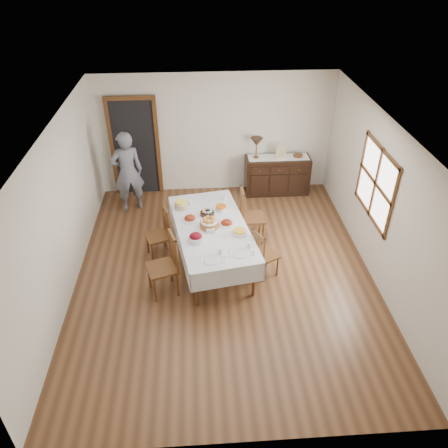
{
  "coord_description": "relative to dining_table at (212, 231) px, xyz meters",
  "views": [
    {
      "loc": [
        -0.39,
        -5.74,
        4.9
      ],
      "look_at": [
        0.0,
        0.1,
        0.95
      ],
      "focal_mm": 35.0,
      "sensor_mm": 36.0,
      "label": 1
    }
  ],
  "objects": [
    {
      "name": "chair_right_far",
      "position": [
        0.73,
        0.68,
        -0.15
      ],
      "size": [
        0.46,
        0.46,
        1.07
      ],
      "rotation": [
        0.0,
        0.0,
        1.61
      ],
      "color": "#543117",
      "rests_on": "ground"
    },
    {
      "name": "glass_far_b",
      "position": [
        0.28,
        0.85,
        0.15
      ],
      "size": [
        0.07,
        0.07,
        0.11
      ],
      "color": "white",
      "rests_on": "dining_table"
    },
    {
      "name": "carrot_bowl",
      "position": [
        0.19,
        0.5,
        0.14
      ],
      "size": [
        0.19,
        0.19,
        0.09
      ],
      "color": "silver",
      "rests_on": "dining_table"
    },
    {
      "name": "beet_bowl",
      "position": [
        -0.27,
        -0.4,
        0.16
      ],
      "size": [
        0.25,
        0.25,
        0.15
      ],
      "color": "silver",
      "rests_on": "dining_table"
    },
    {
      "name": "butter_dish",
      "position": [
        -0.03,
        -0.17,
        0.13
      ],
      "size": [
        0.15,
        0.11,
        0.07
      ],
      "color": "silver",
      "rests_on": "dining_table"
    },
    {
      "name": "sideboard",
      "position": [
        1.54,
        2.43,
        -0.27
      ],
      "size": [
        1.4,
        0.51,
        0.84
      ],
      "color": "black",
      "rests_on": "ground"
    },
    {
      "name": "chair_right_near",
      "position": [
        0.84,
        -0.37,
        -0.24
      ],
      "size": [
        0.5,
        0.5,
        0.89
      ],
      "rotation": [
        0.0,
        0.0,
        2.07
      ],
      "color": "#543117",
      "rests_on": "ground"
    },
    {
      "name": "setting_left",
      "position": [
        0.0,
        -0.85,
        0.11
      ],
      "size": [
        0.44,
        0.31,
        0.1
      ],
      "color": "silver",
      "rests_on": "dining_table"
    },
    {
      "name": "deco_bowl",
      "position": [
        1.97,
        2.46,
        0.18
      ],
      "size": [
        0.2,
        0.2,
        0.06
      ],
      "color": "#543117",
      "rests_on": "sideboard"
    },
    {
      "name": "pineapple_bowl",
      "position": [
        -0.52,
        0.62,
        0.16
      ],
      "size": [
        0.24,
        0.24,
        0.14
      ],
      "color": "tan",
      "rests_on": "dining_table"
    },
    {
      "name": "picture_frame",
      "position": [
        1.58,
        2.39,
        0.29
      ],
      "size": [
        0.22,
        0.08,
        0.28
      ],
      "color": "tan",
      "rests_on": "sideboard"
    },
    {
      "name": "ham_platter_a",
      "position": [
        -0.36,
        0.22,
        0.12
      ],
      "size": [
        0.29,
        0.29,
        0.11
      ],
      "color": "silver",
      "rests_on": "dining_table"
    },
    {
      "name": "setting_right",
      "position": [
        0.45,
        -0.73,
        0.11
      ],
      "size": [
        0.44,
        0.31,
        0.1
      ],
      "color": "silver",
      "rests_on": "dining_table"
    },
    {
      "name": "chair_left_far",
      "position": [
        -0.9,
        0.29,
        -0.21
      ],
      "size": [
        0.51,
        0.51,
        0.96
      ],
      "rotation": [
        0.0,
        0.0,
        -1.23
      ],
      "color": "#543117",
      "rests_on": "ground"
    },
    {
      "name": "egg_basket",
      "position": [
        -0.06,
        0.37,
        0.13
      ],
      "size": [
        0.24,
        0.24,
        0.11
      ],
      "color": "black",
      "rests_on": "dining_table"
    },
    {
      "name": "ground",
      "position": [
        0.19,
        -0.29,
        -0.69
      ],
      "size": [
        6.0,
        6.0,
        0.0
      ],
      "primitive_type": "plane",
      "color": "brown"
    },
    {
      "name": "dining_table",
      "position": [
        0.0,
        0.0,
        0.0
      ],
      "size": [
        1.53,
        2.44,
        0.78
      ],
      "rotation": [
        0.0,
        0.0,
        0.17
      ],
      "color": "silver",
      "rests_on": "ground"
    },
    {
      "name": "table_lamp",
      "position": [
        1.06,
        2.46,
        0.5
      ],
      "size": [
        0.26,
        0.26,
        0.46
      ],
      "color": "brown",
      "rests_on": "sideboard"
    },
    {
      "name": "casserole_dish",
      "position": [
        0.45,
        -0.24,
        0.13
      ],
      "size": [
        0.25,
        0.25,
        0.07
      ],
      "color": "silver",
      "rests_on": "dining_table"
    },
    {
      "name": "bread_basket",
      "position": [
        -0.04,
        -0.02,
        0.17
      ],
      "size": [
        0.31,
        0.31,
        0.18
      ],
      "color": "brown",
      "rests_on": "dining_table"
    },
    {
      "name": "chair_left_near",
      "position": [
        -0.76,
        -0.66,
        -0.14
      ],
      "size": [
        0.57,
        0.57,
        1.09
      ],
      "rotation": [
        0.0,
        0.0,
        -1.26
      ],
      "color": "#543117",
      "rests_on": "ground"
    },
    {
      "name": "room_shell",
      "position": [
        0.05,
        0.13,
        0.95
      ],
      "size": [
        5.02,
        6.02,
        2.65
      ],
      "color": "white",
      "rests_on": "ground"
    },
    {
      "name": "runner",
      "position": [
        1.54,
        2.45,
        0.15
      ],
      "size": [
        1.3,
        0.35,
        0.01
      ],
      "color": "white",
      "rests_on": "sideboard"
    },
    {
      "name": "person",
      "position": [
        -1.61,
        1.94,
        0.22
      ],
      "size": [
        0.66,
        0.53,
        1.83
      ],
      "primitive_type": "imported",
      "rotation": [
        0.0,
        0.0,
        3.46
      ],
      "color": "slate",
      "rests_on": "ground"
    },
    {
      "name": "ham_platter_b",
      "position": [
        0.25,
        0.04,
        0.12
      ],
      "size": [
        0.27,
        0.27,
        0.11
      ],
      "color": "silver",
      "rests_on": "dining_table"
    },
    {
      "name": "glass_far_a",
      "position": [
        -0.35,
        0.71,
        0.14
      ],
      "size": [
        0.06,
        0.06,
        0.09
      ],
      "color": "white",
      "rests_on": "dining_table"
    }
  ]
}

